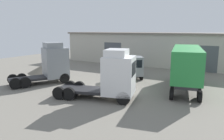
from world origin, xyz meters
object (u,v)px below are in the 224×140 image
flatbed_truck_grey (130,67)px  tractor_unit_grey (51,64)px  container_trailer_green (186,63)px  tractor_unit_white (113,76)px  gravel_pile (45,68)px

flatbed_truck_grey → tractor_unit_grey: bearing=-78.0°
container_trailer_green → tractor_unit_grey: (-13.38, -4.29, -0.51)m
tractor_unit_grey → flatbed_truck_grey: (6.43, 6.61, -0.80)m
tractor_unit_white → gravel_pile: (-13.55, 5.49, -1.37)m
tractor_unit_grey → gravel_pile: tractor_unit_grey is taller
container_trailer_green → tractor_unit_grey: size_ratio=1.46×
container_trailer_green → flatbed_truck_grey: bearing=59.7°
container_trailer_green → flatbed_truck_grey: container_trailer_green is taller
tractor_unit_grey → gravel_pile: 6.12m
tractor_unit_white → flatbed_truck_grey: 8.90m
tractor_unit_white → container_trailer_green: bearing=38.5°
gravel_pile → container_trailer_green: bearing=2.3°
tractor_unit_white → tractor_unit_grey: size_ratio=1.09×
tractor_unit_grey → flatbed_truck_grey: tractor_unit_grey is taller
tractor_unit_white → container_trailer_green: (4.59, 6.23, 0.61)m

